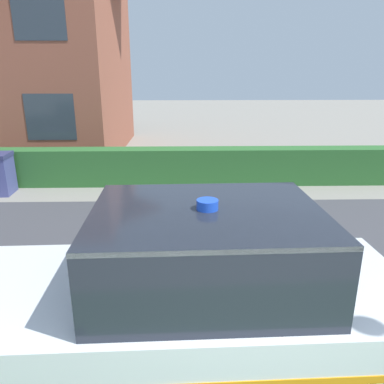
% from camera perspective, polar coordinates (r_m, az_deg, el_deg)
% --- Properties ---
extents(road_strip, '(28.00, 6.57, 0.01)m').
position_cam_1_polar(road_strip, '(5.70, 6.45, -12.24)').
color(road_strip, '#424247').
rests_on(road_strip, ground).
extents(garden_hedge, '(11.39, 0.61, 0.95)m').
position_cam_1_polar(garden_hedge, '(9.89, -2.09, 3.93)').
color(garden_hedge, '#2D662D').
rests_on(garden_hedge, ground).
extents(police_car, '(4.53, 1.87, 1.79)m').
position_cam_1_polar(police_car, '(3.67, -1.78, -16.38)').
color(police_car, black).
rests_on(police_car, road_strip).
extents(house_left, '(6.86, 7.09, 7.75)m').
position_cam_1_polar(house_left, '(15.32, -24.32, 20.47)').
color(house_left, '#93513D').
rests_on(house_left, ground).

